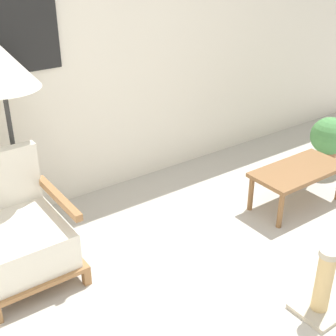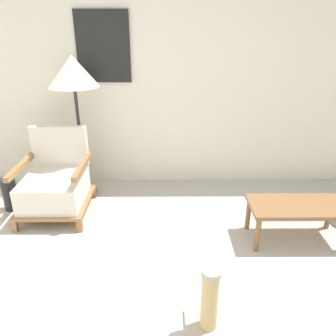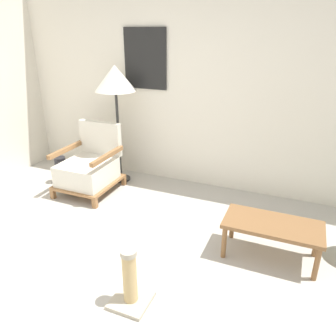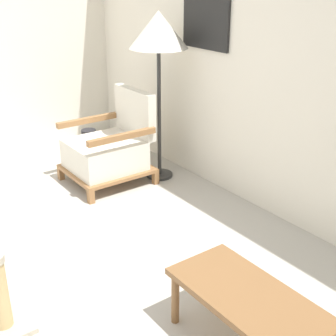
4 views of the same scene
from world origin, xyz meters
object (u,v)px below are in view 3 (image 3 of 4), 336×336
floor_lamp (115,81)px  scratching_post (130,283)px  armchair (90,167)px  vase (61,170)px  coffee_table (273,228)px

floor_lamp → scratching_post: 2.48m
armchair → vase: 0.52m
floor_lamp → scratching_post: (1.18, -1.87, -1.13)m
scratching_post → armchair: bearing=133.3°
armchair → scratching_post: armchair is taller
vase → scratching_post: 2.38m
floor_lamp → scratching_post: bearing=-57.7°
floor_lamp → scratching_post: floor_lamp is taller
scratching_post → coffee_table: bearing=47.4°
armchair → scratching_post: (1.36, -1.44, -0.14)m
floor_lamp → vase: 1.37m
coffee_table → vase: 2.79m
floor_lamp → coffee_table: 2.47m
vase → floor_lamp: bearing=29.0°
vase → armchair: bearing=-5.3°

